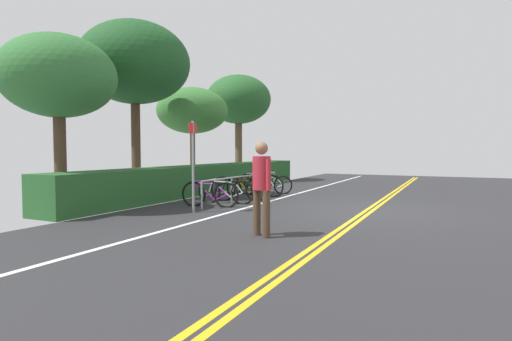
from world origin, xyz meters
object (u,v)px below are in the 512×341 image
Objects in this scene: bicycle_2 at (240,189)px; bicycle_3 at (246,188)px; bicycle_4 at (261,185)px; bicycle_1 at (226,192)px; tree_extra at (238,100)px; bicycle_0 at (210,194)px; pedestrian at (262,182)px; tree_near_left at (58,77)px; bicycle_5 at (268,185)px; tree_far_right at (192,111)px; bike_rack at (244,181)px; sign_post_near at (193,158)px; tree_mid at (135,64)px.

bicycle_2 reaches higher than bicycle_3.
bicycle_4 reaches higher than bicycle_3.
tree_extra is (7.91, 3.88, 3.72)m from bicycle_1.
bicycle_1 is at bearing 178.73° from bicycle_4.
pedestrian is at bearing -134.21° from bicycle_0.
bicycle_2 is 0.39× the size of tree_near_left.
bicycle_5 is at bearing -0.94° from bicycle_0.
tree_extra is (11.52, 6.75, 3.09)m from pedestrian.
bicycle_2 is at bearing -127.27° from tree_far_right.
tree_extra is (8.70, 3.84, 3.72)m from bicycle_0.
bicycle_4 is 4.80m from tree_far_right.
bicycle_0 reaches higher than bicycle_1.
bicycle_3 is 0.85m from bicycle_4.
bicycle_1 is 0.39× the size of tree_near_left.
bike_rack is 1.16m from bicycle_4.
bicycle_0 reaches higher than bicycle_3.
tree_extra reaches higher than tree_near_left.
tree_extra is at bearing 23.85° from bicycle_0.
tree_mid reaches higher than sign_post_near.
bike_rack reaches higher than bicycle_5.
bicycle_1 is 0.97× the size of bicycle_4.
tree_mid is 3.69m from tree_far_right.
tree_near_left is (-2.29, 3.02, 3.04)m from bicycle_0.
bike_rack is at bearing -150.14° from tree_extra.
tree_mid reaches higher than tree_extra.
bicycle_5 is 7.41m from tree_near_left.
bicycle_0 is 3.72m from bicycle_5.
bicycle_0 is at bearing -104.20° from tree_mid.
tree_mid is (-1.33, 3.38, 4.04)m from bicycle_3.
sign_post_near is (-2.54, -0.04, 1.00)m from bicycle_2.
sign_post_near is (-2.95, -0.13, 0.80)m from bike_rack.
tree_extra reaches higher than pedestrian.
pedestrian is (-4.72, -2.84, 0.41)m from bike_rack.
pedestrian is 0.42× the size of tree_far_right.
bicycle_3 is 1.01× the size of pedestrian.
bicycle_1 is at bearing 178.97° from bike_rack.
bicycle_3 is (0.71, 0.18, -0.05)m from bicycle_2.
sign_post_near is at bearing -157.53° from tree_extra.
tree_far_right reaches higher than bicycle_4.
bicycle_2 is 5.47m from tree_far_right.
bicycle_4 is 1.07× the size of pedestrian.
pedestrian is at bearing -149.64° from tree_extra.
pedestrian is (-3.61, -2.86, 0.64)m from bicycle_1.
bicycle_3 is at bearing 16.74° from bike_rack.
tree_mid is at bearing -176.84° from tree_extra.
bike_rack reaches higher than bicycle_1.
tree_mid is at bearing 88.73° from bicycle_1.
pedestrian is 6.42m from tree_near_left.
tree_extra is at bearing 3.14° from tree_far_right.
tree_near_left is (-3.08, 3.07, 3.04)m from bicycle_1.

